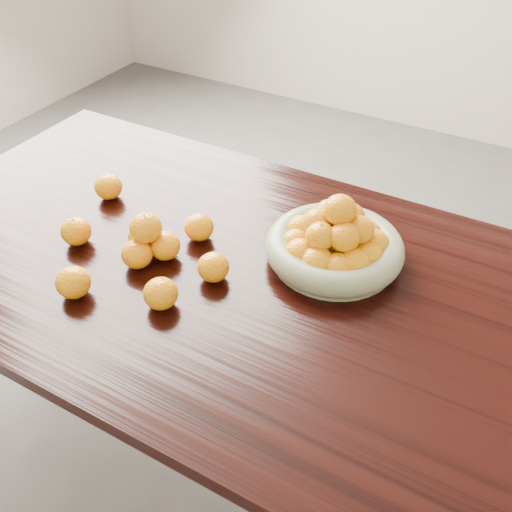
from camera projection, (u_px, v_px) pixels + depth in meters
The scene contains 10 objects.
ground at pixel (253, 446), 1.87m from camera, with size 5.00×5.00×0.00m, color #54514F.
dining_table at pixel (252, 300), 1.45m from camera, with size 2.00×1.00×0.75m.
fruit_bowl at pixel (335, 243), 1.40m from camera, with size 0.34×0.34×0.19m.
orange_pyramid at pixel (148, 241), 1.41m from camera, with size 0.15×0.14×0.13m.
loose_orange_0 at pixel (76, 231), 1.46m from camera, with size 0.08×0.08×0.07m, color orange.
loose_orange_1 at pixel (73, 282), 1.31m from camera, with size 0.08×0.08×0.08m, color orange.
loose_orange_2 at pixel (161, 294), 1.28m from camera, with size 0.08×0.08×0.07m, color orange.
loose_orange_3 at pixel (108, 187), 1.63m from camera, with size 0.08×0.08×0.07m, color orange.
loose_orange_4 at pixel (199, 227), 1.48m from camera, with size 0.08×0.08×0.07m, color orange.
loose_orange_5 at pixel (213, 267), 1.35m from camera, with size 0.08×0.08×0.07m, color orange.
Camera 1 is at (0.52, -0.91, 1.67)m, focal length 40.00 mm.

